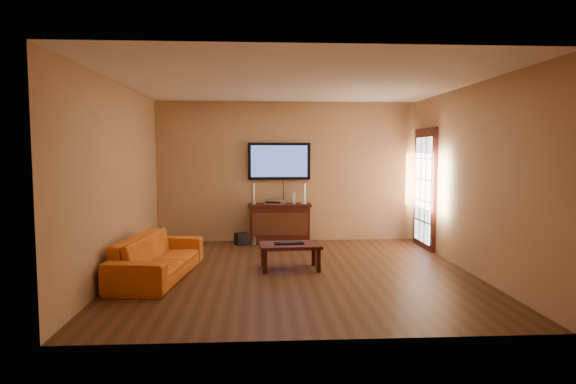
{
  "coord_description": "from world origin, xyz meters",
  "views": [
    {
      "loc": [
        -0.52,
        -6.81,
        1.75
      ],
      "look_at": [
        -0.07,
        0.8,
        1.1
      ],
      "focal_mm": 30.0,
      "sensor_mm": 36.0,
      "label": 1
    }
  ],
  "objects": [
    {
      "name": "speaker_left",
      "position": [
        -0.65,
        2.29,
        0.92
      ],
      "size": [
        0.11,
        0.11,
        0.39
      ],
      "color": "silver",
      "rests_on": "media_console"
    },
    {
      "name": "subwoofer",
      "position": [
        -0.87,
        2.11,
        0.11
      ],
      "size": [
        0.28,
        0.28,
        0.22
      ],
      "primitive_type": "cube",
      "rotation": [
        0.0,
        0.0,
        0.37
      ],
      "color": "black",
      "rests_on": "ground"
    },
    {
      "name": "room_walls",
      "position": [
        0.0,
        0.62,
        1.69
      ],
      "size": [
        5.0,
        5.0,
        5.0
      ],
      "color": "tan",
      "rests_on": "ground"
    },
    {
      "name": "av_receiver",
      "position": [
        -0.23,
        2.27,
        0.79
      ],
      "size": [
        0.42,
        0.36,
        0.08
      ],
      "primitive_type": "cube",
      "rotation": [
        0.0,
        0.0,
        -0.37
      ],
      "color": "silver",
      "rests_on": "media_console"
    },
    {
      "name": "keyboard",
      "position": [
        -0.1,
        0.18,
        0.4
      ],
      "size": [
        0.44,
        0.19,
        0.03
      ],
      "color": "black",
      "rests_on": "coffee_table"
    },
    {
      "name": "game_console",
      "position": [
        0.13,
        2.3,
        0.85
      ],
      "size": [
        0.06,
        0.16,
        0.22
      ],
      "primitive_type": "cube",
      "rotation": [
        0.0,
        0.0,
        -0.13
      ],
      "color": "white",
      "rests_on": "media_console"
    },
    {
      "name": "sofa",
      "position": [
        -1.94,
        -0.14,
        0.39
      ],
      "size": [
        0.83,
        2.05,
        0.78
      ],
      "primitive_type": "imported",
      "rotation": [
        0.0,
        0.0,
        1.44
      ],
      "color": "#CB5F16",
      "rests_on": "ground"
    },
    {
      "name": "french_door",
      "position": [
        2.46,
        1.7,
        1.05
      ],
      "size": [
        0.07,
        1.02,
        2.22
      ],
      "color": "black",
      "rests_on": "ground"
    },
    {
      "name": "speaker_right",
      "position": [
        0.32,
        2.28,
        0.93
      ],
      "size": [
        0.11,
        0.11,
        0.39
      ],
      "color": "silver",
      "rests_on": "media_console"
    },
    {
      "name": "ground_plane",
      "position": [
        0.0,
        0.0,
        0.0
      ],
      "size": [
        5.0,
        5.0,
        0.0
      ],
      "primitive_type": "plane",
      "color": "#391F0F",
      "rests_on": "ground"
    },
    {
      "name": "coffee_table",
      "position": [
        -0.08,
        0.18,
        0.33
      ],
      "size": [
        0.92,
        0.59,
        0.38
      ],
      "color": "black",
      "rests_on": "ground"
    },
    {
      "name": "television",
      "position": [
        -0.15,
        2.45,
        1.55
      ],
      "size": [
        1.2,
        0.08,
        0.71
      ],
      "color": "black",
      "rests_on": "ground"
    },
    {
      "name": "media_console",
      "position": [
        -0.15,
        2.26,
        0.38
      ],
      "size": [
        1.19,
        0.45,
        0.75
      ],
      "color": "black",
      "rests_on": "ground"
    },
    {
      "name": "bottle",
      "position": [
        -0.63,
        1.91,
        0.09
      ],
      "size": [
        0.07,
        0.07,
        0.2
      ],
      "color": "white",
      "rests_on": "ground"
    }
  ]
}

